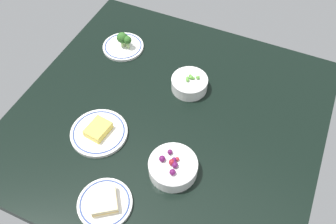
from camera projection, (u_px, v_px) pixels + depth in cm
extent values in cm
cube|color=black|center=(168.00, 118.00, 136.99)|extent=(111.89, 108.67, 4.00)
cylinder|color=white|center=(105.00, 204.00, 113.40)|extent=(17.34, 17.34, 1.30)
torus|color=#33478C|center=(105.00, 203.00, 112.89)|extent=(15.76, 15.76, 0.50)
cube|color=beige|center=(104.00, 202.00, 112.41)|extent=(11.52, 11.68, 1.20)
cube|color=#E5B24C|center=(104.00, 201.00, 111.62)|extent=(11.52, 11.68, 0.80)
cube|color=beige|center=(104.00, 199.00, 110.83)|extent=(11.52, 11.68, 1.20)
cylinder|color=white|center=(189.00, 84.00, 141.63)|extent=(14.11, 14.11, 4.98)
torus|color=white|center=(190.00, 80.00, 139.66)|extent=(14.35, 14.35, 0.80)
sphere|color=#599E38|center=(190.00, 76.00, 140.11)|extent=(1.21, 1.21, 1.21)
sphere|color=#599E38|center=(188.00, 80.00, 138.59)|extent=(1.52, 1.52, 1.52)
sphere|color=#599E38|center=(187.00, 78.00, 139.46)|extent=(1.19, 1.19, 1.19)
sphere|color=#599E38|center=(191.00, 77.00, 139.32)|extent=(1.56, 1.56, 1.56)
sphere|color=#599E38|center=(198.00, 77.00, 139.32)|extent=(1.54, 1.54, 1.54)
sphere|color=#599E38|center=(193.00, 78.00, 139.41)|extent=(1.12, 1.12, 1.12)
cylinder|color=white|center=(123.00, 47.00, 157.51)|extent=(17.68, 17.68, 1.08)
torus|color=#33478C|center=(123.00, 46.00, 157.08)|extent=(16.06, 16.06, 0.50)
cylinder|color=#9EBC72|center=(125.00, 43.00, 156.31)|extent=(1.44, 1.44, 2.37)
sphere|color=#2D6023|center=(124.00, 38.00, 154.14)|extent=(4.13, 4.13, 4.13)
cylinder|color=#9EBC72|center=(128.00, 45.00, 155.21)|extent=(1.23, 1.23, 2.97)
sphere|color=#2D6023|center=(127.00, 40.00, 152.99)|extent=(3.51, 3.51, 3.51)
cylinder|color=#9EBC72|center=(123.00, 43.00, 156.03)|extent=(1.61, 1.61, 2.80)
sphere|color=#2D6023|center=(122.00, 38.00, 153.56)|extent=(4.59, 4.59, 4.59)
cylinder|color=white|center=(173.00, 167.00, 119.23)|extent=(16.25, 16.25, 4.83)
torus|color=white|center=(173.00, 164.00, 117.32)|extent=(16.40, 16.40, 0.80)
sphere|color=#59144C|center=(175.00, 165.00, 115.89)|extent=(2.06, 2.06, 2.06)
sphere|color=#59144C|center=(173.00, 163.00, 116.53)|extent=(1.81, 1.81, 1.81)
sphere|color=#59144C|center=(162.00, 159.00, 117.26)|extent=(2.13, 2.13, 2.13)
sphere|color=#59144C|center=(173.00, 172.00, 114.32)|extent=(2.07, 2.07, 2.07)
sphere|color=#59144C|center=(170.00, 152.00, 119.02)|extent=(1.75, 1.75, 1.75)
sphere|color=#59144C|center=(173.00, 163.00, 116.46)|extent=(1.96, 1.96, 1.96)
sphere|color=maroon|center=(172.00, 162.00, 116.45)|extent=(2.15, 2.15, 2.15)
sphere|color=#59144C|center=(174.00, 160.00, 117.26)|extent=(1.69, 1.69, 1.69)
sphere|color=#B2232D|center=(177.00, 159.00, 117.57)|extent=(1.43, 1.43, 1.43)
cylinder|color=white|center=(99.00, 133.00, 129.76)|extent=(20.50, 20.50, 1.33)
torus|color=#33478C|center=(99.00, 132.00, 129.23)|extent=(18.54, 18.54, 0.50)
cube|color=#F2D14C|center=(98.00, 129.00, 128.04)|extent=(7.75, 9.44, 3.01)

